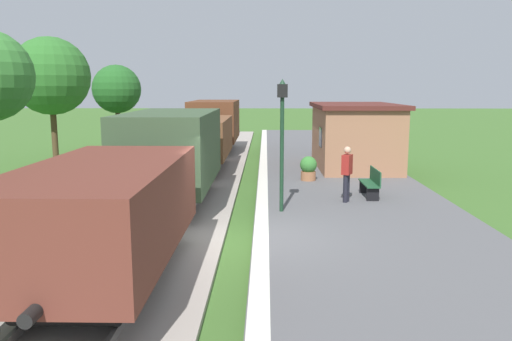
{
  "coord_description": "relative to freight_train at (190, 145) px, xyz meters",
  "views": [
    {
      "loc": [
        0.5,
        -11.33,
        3.72
      ],
      "look_at": [
        0.24,
        2.04,
        1.49
      ],
      "focal_mm": 35.03,
      "sensor_mm": 36.0,
      "label": 1
    }
  ],
  "objects": [
    {
      "name": "platform_edge_stripe",
      "position": [
        2.8,
        -7.64,
        -1.3
      ],
      "size": [
        0.36,
        60.0,
        0.01
      ],
      "primitive_type": "cube",
      "color": "silver",
      "rests_on": "platform_slab"
    },
    {
      "name": "lamp_post_near",
      "position": [
        3.35,
        -5.17,
        1.25
      ],
      "size": [
        0.28,
        0.28,
        3.7
      ],
      "color": "#193823",
      "rests_on": "platform_slab"
    },
    {
      "name": "rail_near",
      "position": [
        0.72,
        -7.64,
        -1.36
      ],
      "size": [
        0.07,
        60.0,
        0.14
      ],
      "primitive_type": "cube",
      "color": "slate",
      "rests_on": "track_ballast"
    },
    {
      "name": "platform_slab",
      "position": [
        5.6,
        -7.64,
        -1.43
      ],
      "size": [
        6.0,
        60.0,
        0.25
      ],
      "primitive_type": "cube",
      "color": "#565659",
      "rests_on": "ground"
    },
    {
      "name": "station_hut",
      "position": [
        6.8,
        2.95,
        0.1
      ],
      "size": [
        3.5,
        5.8,
        2.78
      ],
      "color": "#9E6B4C",
      "rests_on": "platform_slab"
    },
    {
      "name": "bench_near_hut",
      "position": [
        6.29,
        -3.23,
        -0.83
      ],
      "size": [
        0.42,
        1.5,
        0.91
      ],
      "color": "#1E4C2D",
      "rests_on": "platform_slab"
    },
    {
      "name": "tree_field_left",
      "position": [
        -5.88,
        10.6,
        2.06
      ],
      "size": [
        2.83,
        2.83,
        5.05
      ],
      "color": "#4C3823",
      "rests_on": "ground"
    },
    {
      "name": "person_waiting",
      "position": [
        5.38,
        -3.95,
        -0.37
      ],
      "size": [
        0.39,
        0.45,
        1.71
      ],
      "rotation": [
        0.0,
        0.0,
        2.67
      ],
      "color": "black",
      "rests_on": "platform_slab"
    },
    {
      "name": "track_ballast",
      "position": [
        -0.0,
        -7.64,
        -1.49
      ],
      "size": [
        3.8,
        60.0,
        0.12
      ],
      "primitive_type": "cube",
      "color": "#9E9389",
      "rests_on": "ground"
    },
    {
      "name": "bench_down_platform",
      "position": [
        6.29,
        8.2,
        -0.83
      ],
      "size": [
        0.42,
        1.5,
        0.91
      ],
      "color": "#1E4C2D",
      "rests_on": "platform_slab"
    },
    {
      "name": "ground_plane",
      "position": [
        2.4,
        -7.64,
        -1.55
      ],
      "size": [
        160.0,
        160.0,
        0.0
      ],
      "primitive_type": "plane",
      "color": "#3D6628"
    },
    {
      "name": "potted_planter",
      "position": [
        4.52,
        -0.34,
        -0.83
      ],
      "size": [
        0.64,
        0.64,
        0.92
      ],
      "color": "#9E6642",
      "rests_on": "platform_slab"
    },
    {
      "name": "freight_train",
      "position": [
        0.0,
        0.0,
        0.0
      ],
      "size": [
        2.5,
        26.0,
        2.72
      ],
      "color": "brown",
      "rests_on": "rail_near"
    },
    {
      "name": "rail_far",
      "position": [
        -0.72,
        -7.64,
        -1.36
      ],
      "size": [
        0.07,
        60.0,
        0.14
      ],
      "primitive_type": "cube",
      "color": "slate",
      "rests_on": "track_ballast"
    },
    {
      "name": "tree_trackside_far",
      "position": [
        -7.22,
        4.69,
        2.69
      ],
      "size": [
        3.65,
        3.65,
        6.08
      ],
      "color": "#4C3823",
      "rests_on": "ground"
    }
  ]
}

